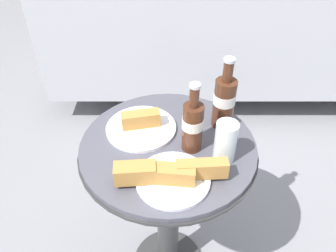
# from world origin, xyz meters

# --- Properties ---
(bistro_table) EXTENTS (0.59, 0.59, 0.77)m
(bistro_table) POSITION_xyz_m (0.00, 0.00, 0.55)
(bistro_table) COLOR #333333
(bistro_table) RESTS_ON ground_plane
(cola_bottle_left) EXTENTS (0.07, 0.07, 0.25)m
(cola_bottle_left) POSITION_xyz_m (0.19, 0.10, 0.87)
(cola_bottle_left) COLOR #4C2819
(cola_bottle_left) RESTS_ON bistro_table
(cola_bottle_right) EXTENTS (0.07, 0.07, 0.24)m
(cola_bottle_right) POSITION_xyz_m (0.07, -0.02, 0.87)
(cola_bottle_right) COLOR #4C2819
(cola_bottle_right) RESTS_ON bistro_table
(drinking_glass) EXTENTS (0.07, 0.07, 0.14)m
(drinking_glass) POSITION_xyz_m (0.17, -0.07, 0.84)
(drinking_glass) COLOR #C68923
(drinking_glass) RESTS_ON bistro_table
(lunch_plate_near) EXTENTS (0.24, 0.24, 0.07)m
(lunch_plate_near) POSITION_xyz_m (-0.09, 0.07, 0.79)
(lunch_plate_near) COLOR white
(lunch_plate_near) RESTS_ON bistro_table
(lunch_plate_far) EXTENTS (0.32, 0.22, 0.07)m
(lunch_plate_far) POSITION_xyz_m (0.01, -0.16, 0.80)
(lunch_plate_far) COLOR white
(lunch_plate_far) RESTS_ON bistro_table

